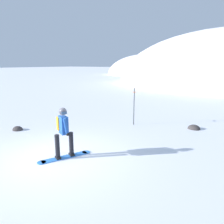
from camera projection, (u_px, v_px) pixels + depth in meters
name	position (u px, v px, depth m)	size (l,w,h in m)	color
ground_plane	(54.00, 158.00, 7.33)	(300.00, 300.00, 0.00)	white
ridge_peak_far	(146.00, 75.00, 60.58)	(21.70, 19.53, 11.10)	white
snowboarder_main	(63.00, 131.00, 7.20)	(0.89, 1.71, 1.71)	blue
piste_marker_near	(134.00, 103.00, 11.09)	(0.20, 0.20, 1.95)	black
rock_dark	(194.00, 129.00, 10.56)	(0.60, 0.51, 0.42)	#383333
rock_mid	(18.00, 130.00, 10.40)	(0.53, 0.45, 0.37)	#383333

